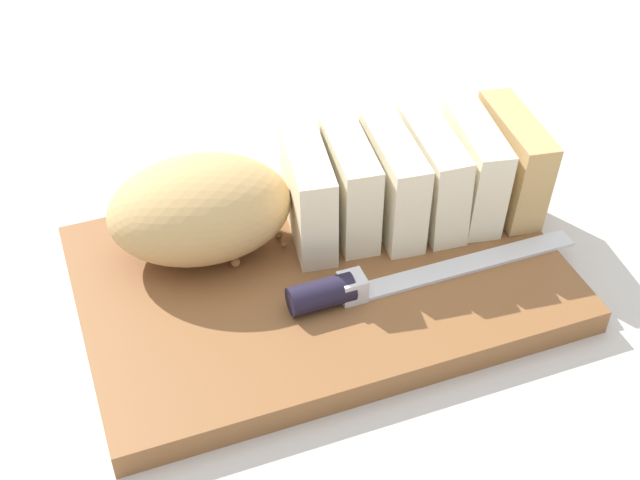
# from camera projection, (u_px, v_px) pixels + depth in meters

# --- Properties ---
(ground_plane) EXTENTS (3.00, 3.00, 0.00)m
(ground_plane) POSITION_uv_depth(u_px,v_px,m) (320.00, 288.00, 0.73)
(ground_plane) COLOR beige
(cutting_board) EXTENTS (0.39, 0.26, 0.02)m
(cutting_board) POSITION_uv_depth(u_px,v_px,m) (320.00, 278.00, 0.73)
(cutting_board) COLOR brown
(cutting_board) RESTS_ON ground_plane
(bread_loaf) EXTENTS (0.37, 0.13, 0.09)m
(bread_loaf) POSITION_uv_depth(u_px,v_px,m) (317.00, 191.00, 0.73)
(bread_loaf) COLOR tan
(bread_loaf) RESTS_ON cutting_board
(bread_knife) EXTENTS (0.25, 0.03, 0.02)m
(bread_knife) POSITION_uv_depth(u_px,v_px,m) (361.00, 286.00, 0.69)
(bread_knife) COLOR silver
(bread_knife) RESTS_ON cutting_board
(crumb_near_knife) EXTENTS (0.00, 0.00, 0.00)m
(crumb_near_knife) POSITION_uv_depth(u_px,v_px,m) (284.00, 244.00, 0.74)
(crumb_near_knife) COLOR #A8753D
(crumb_near_knife) RESTS_ON cutting_board
(crumb_near_loaf) EXTENTS (0.01, 0.01, 0.01)m
(crumb_near_loaf) POSITION_uv_depth(u_px,v_px,m) (391.00, 238.00, 0.74)
(crumb_near_loaf) COLOR #A8753D
(crumb_near_loaf) RESTS_ON cutting_board
(crumb_stray_left) EXTENTS (0.01, 0.01, 0.01)m
(crumb_stray_left) POSITION_uv_depth(u_px,v_px,m) (279.00, 234.00, 0.75)
(crumb_stray_left) COLOR #A8753D
(crumb_stray_left) RESTS_ON cutting_board
(crumb_stray_right) EXTENTS (0.01, 0.01, 0.01)m
(crumb_stray_right) POSITION_uv_depth(u_px,v_px,m) (236.00, 263.00, 0.72)
(crumb_stray_right) COLOR #A8753D
(crumb_stray_right) RESTS_ON cutting_board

